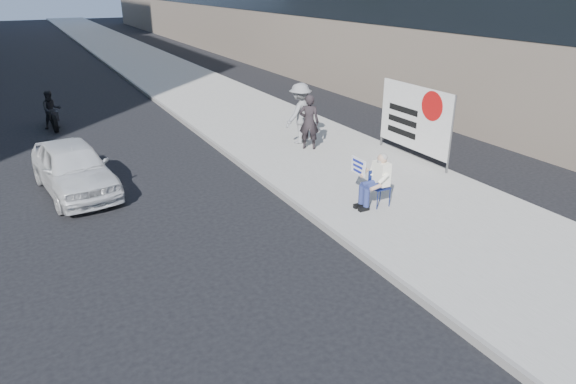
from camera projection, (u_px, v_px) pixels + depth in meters
ground at (313, 291)px, 9.17m from camera, size 160.00×160.00×0.00m
near_sidewalk at (188, 84)px, 27.23m from camera, size 5.00×120.00×0.15m
seated_protester at (376, 177)px, 12.04m from camera, size 0.83×1.11×1.31m
jogger at (300, 113)px, 16.77m from camera, size 1.47×1.18×1.98m
pedestrian_woman at (309, 122)px, 16.21m from camera, size 0.76×0.72×1.75m
protest_banner at (415, 118)px, 15.14m from camera, size 0.08×3.06×2.20m
white_sedan_near at (73, 168)px, 13.29m from camera, size 2.07×4.09×1.34m
motorcycle at (52, 112)px, 19.15m from camera, size 0.74×2.05×1.42m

